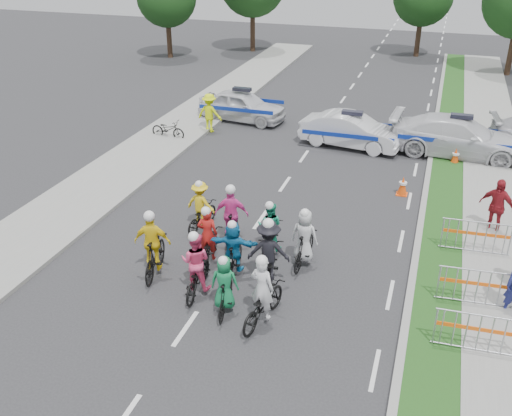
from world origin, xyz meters
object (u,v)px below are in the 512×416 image
(rider_3, at_px, (154,250))
(rider_4, at_px, (269,259))
(rider_7, at_px, (304,243))
(parked_bike, at_px, (168,129))
(rider_9, at_px, (232,222))
(barrier_0, at_px, (478,335))
(barrier_1, at_px, (477,289))
(marshal_hiviz, at_px, (210,113))
(spectator_2, at_px, (496,206))
(rider_5, at_px, (234,251))
(cone_0, at_px, (403,186))
(rider_1, at_px, (225,289))
(police_car_1, at_px, (351,131))
(rider_2, at_px, (197,270))
(rider_6, at_px, (208,244))
(rider_8, at_px, (270,234))
(rider_0, at_px, (263,300))
(cone_1, at_px, (455,157))
(barrier_2, at_px, (475,238))
(rider_10, at_px, (201,210))
(police_car_0, at_px, (242,106))
(police_car_2, at_px, (458,137))

(rider_3, distance_m, rider_4, 3.21)
(rider_7, distance_m, parked_bike, 11.99)
(rider_7, height_order, rider_9, rider_9)
(rider_9, relative_size, barrier_0, 1.02)
(barrier_1, bearing_deg, rider_4, -173.08)
(rider_4, xyz_separation_m, marshal_hiviz, (-6.35, 11.24, 0.12))
(rider_3, xyz_separation_m, spectator_2, (9.09, 5.50, 0.16))
(barrier_0, bearing_deg, parked_bike, 140.07)
(rider_5, height_order, cone_0, rider_5)
(rider_1, height_order, barrier_0, rider_1)
(police_car_1, xyz_separation_m, marshal_hiviz, (-6.63, -0.08, 0.18))
(rider_2, xyz_separation_m, rider_7, (2.36, 2.24, 0.01))
(rider_6, relative_size, rider_8, 1.08)
(rider_0, distance_m, barrier_1, 5.49)
(marshal_hiviz, bearing_deg, barrier_1, 142.42)
(parked_bike, bearing_deg, spectator_2, -104.68)
(rider_5, distance_m, cone_0, 7.92)
(barrier_0, xyz_separation_m, barrier_1, (0.00, 1.90, 0.00))
(rider_8, bearing_deg, cone_1, -125.21)
(rider_6, relative_size, parked_bike, 1.15)
(spectator_2, height_order, marshal_hiviz, spectator_2)
(rider_3, bearing_deg, parked_bike, -77.39)
(rider_2, height_order, rider_4, rider_4)
(rider_8, xyz_separation_m, barrier_2, (5.79, 1.81, -0.10))
(rider_7, height_order, cone_1, rider_7)
(rider_9, distance_m, rider_10, 1.44)
(rider_0, height_order, rider_3, rider_3)
(rider_2, bearing_deg, rider_8, -121.88)
(police_car_1, bearing_deg, barrier_1, -146.13)
(barrier_0, relative_size, cone_1, 2.86)
(police_car_0, height_order, cone_1, police_car_0)
(rider_5, distance_m, police_car_0, 13.88)
(barrier_2, relative_size, cone_1, 2.86)
(rider_0, xyz_separation_m, barrier_0, (5.00, 0.37, -0.09))
(rider_1, xyz_separation_m, rider_6, (-1.28, 2.00, -0.04))
(barrier_2, xyz_separation_m, cone_0, (-2.41, 3.62, -0.22))
(rider_2, bearing_deg, rider_10, -74.42)
(police_car_2, distance_m, parked_bike, 12.68)
(rider_1, bearing_deg, barrier_2, -149.98)
(rider_0, distance_m, barrier_0, 5.01)
(rider_10, bearing_deg, barrier_0, 164.13)
(barrier_2, distance_m, cone_1, 7.26)
(rider_6, xyz_separation_m, police_car_1, (2.24, 10.84, 0.11))
(police_car_0, bearing_deg, rider_3, -162.97)
(rider_4, xyz_separation_m, cone_0, (2.94, 6.98, -0.45))
(barrier_0, relative_size, barrier_2, 1.00)
(cone_0, bearing_deg, parked_bike, 165.53)
(rider_5, relative_size, rider_9, 0.85)
(police_car_0, distance_m, parked_bike, 4.27)
(rider_4, bearing_deg, barrier_2, -158.95)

